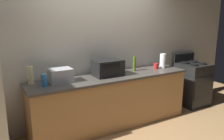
% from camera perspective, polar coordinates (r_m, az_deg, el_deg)
% --- Properties ---
extents(ground_plane, '(8.00, 8.00, 0.00)m').
position_cam_1_polar(ground_plane, '(3.90, 3.08, -15.68)').
color(ground_plane, '#A87F51').
extents(back_wall, '(6.40, 0.10, 2.70)m').
position_cam_1_polar(back_wall, '(4.14, -2.87, 5.85)').
color(back_wall, beige).
rests_on(back_wall, ground_plane).
extents(counter_run, '(2.84, 0.64, 0.90)m').
position_cam_1_polar(counter_run, '(4.01, 0.00, -7.64)').
color(counter_run, '#B27F4C').
rests_on(counter_run, ground_plane).
extents(stove_range, '(0.60, 0.61, 1.08)m').
position_cam_1_polar(stove_range, '(5.26, 19.23, -3.20)').
color(stove_range, black).
rests_on(stove_range, ground_plane).
extents(microwave, '(0.48, 0.35, 0.27)m').
position_cam_1_polar(microwave, '(3.86, -1.07, 0.55)').
color(microwave, black).
rests_on(microwave, counter_run).
extents(toaster_oven, '(0.34, 0.26, 0.21)m').
position_cam_1_polar(toaster_oven, '(3.56, -12.63, -1.34)').
color(toaster_oven, '#B7BABF').
rests_on(toaster_oven, counter_run).
extents(paper_towel_roll, '(0.12, 0.12, 0.27)m').
position_cam_1_polar(paper_towel_roll, '(4.57, 12.46, 2.25)').
color(paper_towel_roll, white).
rests_on(paper_towel_roll, counter_run).
extents(bottle_olive_oil, '(0.06, 0.06, 0.27)m').
position_cam_1_polar(bottle_olive_oil, '(4.22, 5.55, 1.57)').
color(bottle_olive_oil, '#4C6B19').
rests_on(bottle_olive_oil, counter_run).
extents(bottle_hand_soap, '(0.08, 0.08, 0.27)m').
position_cam_1_polar(bottle_hand_soap, '(3.58, -19.55, -1.25)').
color(bottle_hand_soap, beige).
rests_on(bottle_hand_soap, counter_run).
extents(bottle_spray_cleaner, '(0.08, 0.08, 0.18)m').
position_cam_1_polar(bottle_spray_cleaner, '(3.41, -16.50, -2.47)').
color(bottle_spray_cleaner, '#338CE5').
rests_on(bottle_spray_cleaner, counter_run).
extents(mug_red, '(0.09, 0.09, 0.10)m').
position_cam_1_polar(mug_red, '(4.46, 10.82, 0.98)').
color(mug_red, red).
rests_on(mug_red, counter_run).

